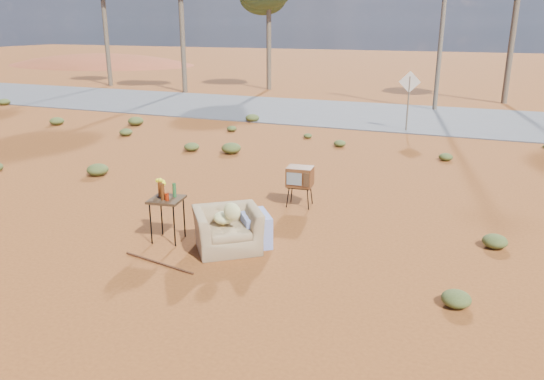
% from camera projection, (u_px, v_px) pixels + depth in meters
% --- Properties ---
extents(ground, '(140.00, 140.00, 0.00)m').
position_uv_depth(ground, '(224.00, 248.00, 9.48)').
color(ground, brown).
rests_on(ground, ground).
extents(highway, '(140.00, 7.00, 0.04)m').
position_uv_depth(highway, '(380.00, 116.00, 22.76)').
color(highway, '#565659').
rests_on(highway, ground).
extents(dirt_mound, '(26.00, 18.00, 2.00)m').
position_uv_depth(dirt_mound, '(101.00, 65.00, 50.14)').
color(dirt_mound, '#9E4026').
rests_on(dirt_mound, ground).
extents(armchair, '(1.44, 1.47, 0.99)m').
position_uv_depth(armchair, '(233.00, 224.00, 9.35)').
color(armchair, '#8C704C').
rests_on(armchair, ground).
extents(tv_unit, '(0.58, 0.49, 0.88)m').
position_uv_depth(tv_unit, '(300.00, 177.00, 11.46)').
color(tv_unit, black).
rests_on(tv_unit, ground).
extents(side_table, '(0.64, 0.64, 1.14)m').
position_uv_depth(side_table, '(165.00, 196.00, 9.60)').
color(side_table, '#372314').
rests_on(side_table, ground).
extents(rusty_bar, '(1.48, 0.32, 0.04)m').
position_uv_depth(rusty_bar, '(159.00, 263.00, 8.84)').
color(rusty_bar, '#492313').
rests_on(rusty_bar, ground).
extents(road_sign, '(0.78, 0.06, 2.19)m').
position_uv_depth(road_sign, '(409.00, 90.00, 19.13)').
color(road_sign, brown).
rests_on(road_sign, ground).
extents(utility_pole_center, '(1.40, 0.20, 8.00)m').
position_uv_depth(utility_pole_center, '(443.00, 15.00, 23.02)').
color(utility_pole_center, brown).
rests_on(utility_pole_center, ground).
extents(scrub_patch, '(17.49, 8.07, 0.33)m').
position_uv_depth(scrub_patch, '(272.00, 173.00, 13.63)').
color(scrub_patch, '#4C5525').
rests_on(scrub_patch, ground).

